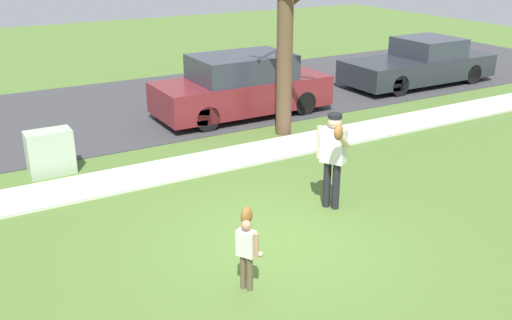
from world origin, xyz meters
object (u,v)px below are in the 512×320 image
Objects in this scene: street_tree_near at (285,24)px; parked_pickup_dark at (420,64)px; person_child at (247,241)px; utility_cabinet at (50,152)px; person_adult at (333,151)px; baseball at (260,254)px; parked_suv_maroon at (242,86)px.

street_tree_near reaches higher than parked_pickup_dark.
person_child is 5.76m from utility_cabinet.
person_child is at bearing -126.92° from street_tree_near.
baseball is at bearing -7.58° from person_adult.
baseball is 12.32m from parked_pickup_dark.
street_tree_near reaches higher than utility_cabinet.
baseball is at bearing -125.99° from street_tree_near.
person_adult is at bearing 76.19° from parked_suv_maroon.
person_child is 1.19× the size of utility_cabinet.
utility_cabinet is at bearing 111.91° from baseball.
utility_cabinet reaches higher than baseball.
parked_suv_maroon is 0.90× the size of parked_pickup_dark.
street_tree_near reaches higher than person_child.
street_tree_near is at bearing 54.01° from baseball.
parked_suv_maroon is (3.94, 7.32, 0.09)m from person_child.
utility_cabinet is (-2.00, 4.98, 0.42)m from baseball.
parked_suv_maroon reaches higher than baseball.
person_child is 0.23× the size of parked_suv_maroon.
utility_cabinet is 0.19× the size of parked_suv_maroon.
street_tree_near is (4.05, 5.39, 1.97)m from person_child.
baseball is at bearing 34.44° from parked_pickup_dark.
person_child is (-2.49, -1.40, -0.38)m from person_adult.
parked_pickup_dark is at bearing -178.12° from parked_suv_maroon.
utility_cabinet is 0.18× the size of street_tree_near.
baseball is 5.39m from utility_cabinet.
parked_suv_maroon reaches higher than parked_pickup_dark.
person_adult is at bearing 36.78° from parked_pickup_dark.
person_adult is at bearing 22.85° from baseball.
street_tree_near is at bearing 17.92° from parked_pickup_dark.
parked_pickup_dark is at bearing 9.23° from utility_cabinet.
parked_pickup_dark is at bearing 4.74° from person_child.
person_adult is 2.34m from baseball.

